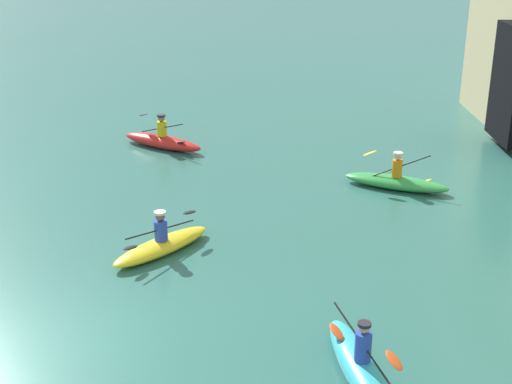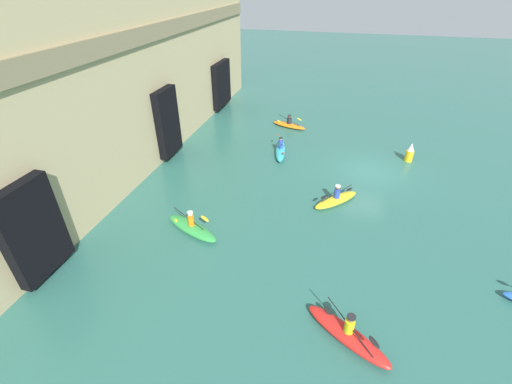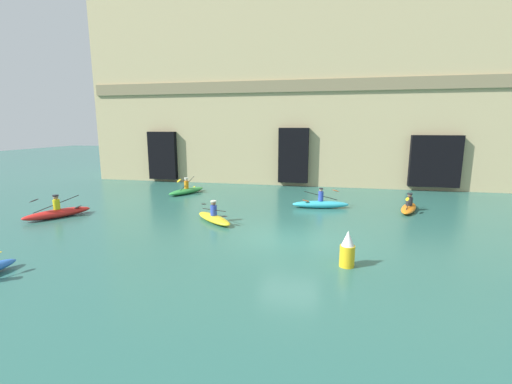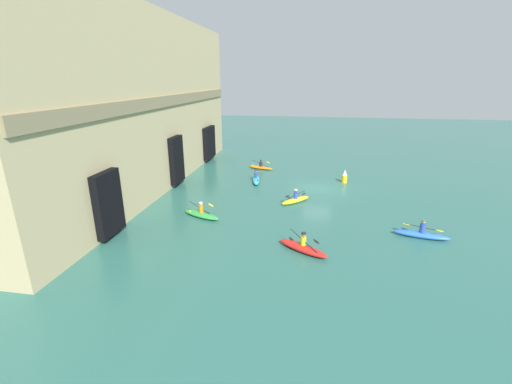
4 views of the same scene
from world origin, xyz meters
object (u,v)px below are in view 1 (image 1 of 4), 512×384
object	(u,v)px
kayak_yellow	(162,244)
kayak_red	(162,141)
kayak_green	(396,181)
kayak_cyan	(362,368)

from	to	relation	value
kayak_yellow	kayak_red	xyz separation A→B (m)	(-8.23, -0.88, 0.04)
kayak_yellow	kayak_green	xyz separation A→B (m)	(-4.22, 6.51, 0.01)
kayak_green	kayak_red	size ratio (longest dim) A/B	1.02
kayak_green	kayak_cyan	bearing A→B (deg)	-80.56
kayak_red	kayak_green	bearing A→B (deg)	3.40
kayak_red	kayak_cyan	world-z (taller)	kayak_red
kayak_red	kayak_cyan	size ratio (longest dim) A/B	0.95
kayak_green	kayak_cyan	distance (m)	9.65
kayak_red	kayak_cyan	xyz separation A→B (m)	(13.35, 4.95, -0.01)
kayak_yellow	kayak_cyan	world-z (taller)	kayak_cyan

